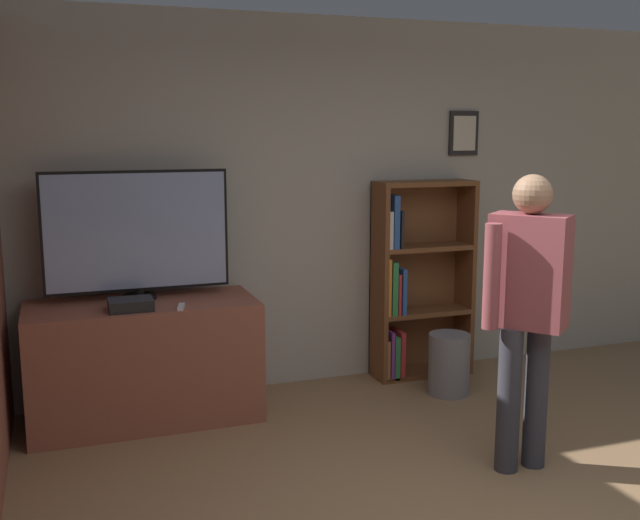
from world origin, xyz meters
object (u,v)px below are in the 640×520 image
object	(u,v)px
television	(137,233)
person	(527,300)
waste_bin	(449,364)
bookshelf	(414,284)
game_console	(131,304)

from	to	relation	value
television	person	size ratio (longest dim) A/B	0.72
waste_bin	bookshelf	bearing A→B (deg)	97.13
game_console	person	distance (m)	2.38
television	bookshelf	distance (m)	2.13
television	bookshelf	bearing A→B (deg)	3.12
waste_bin	game_console	bearing A→B (deg)	178.05
television	game_console	xyz separation A→B (m)	(-0.09, -0.28, -0.40)
game_console	waste_bin	xyz separation A→B (m)	(2.21, -0.08, -0.60)
bookshelf	television	bearing A→B (deg)	-176.88
television	person	xyz separation A→B (m)	(1.91, -1.56, -0.25)
bookshelf	waste_bin	world-z (taller)	bookshelf
bookshelf	person	bearing A→B (deg)	-95.37
person	bookshelf	bearing A→B (deg)	135.28
television	game_console	distance (m)	0.50
game_console	person	size ratio (longest dim) A/B	0.16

